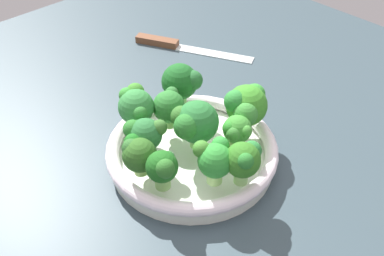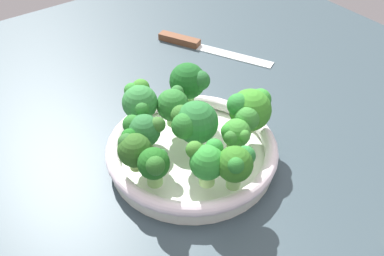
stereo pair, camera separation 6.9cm
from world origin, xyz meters
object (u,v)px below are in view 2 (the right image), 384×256
at_px(broccoli_floret_6, 238,163).
at_px(knife, 199,45).
at_px(broccoli_floret_9, 189,81).
at_px(broccoli_floret_10, 235,135).
at_px(broccoli_floret_3, 207,160).
at_px(broccoli_floret_4, 133,149).
at_px(broccoli_floret_0, 144,130).
at_px(broccoli_floret_8, 250,110).
at_px(bowl, 192,152).
at_px(broccoli_floret_7, 173,104).
at_px(broccoli_floret_2, 193,123).
at_px(broccoli_floret_1, 155,165).
at_px(broccoli_floret_5, 140,102).

bearing_deg(broccoli_floret_6, knife, -120.29).
distance_m(broccoli_floret_9, broccoli_floret_10, 0.14).
bearing_deg(broccoli_floret_3, knife, -125.65).
bearing_deg(broccoli_floret_3, broccoli_floret_9, -118.55).
xyz_separation_m(broccoli_floret_3, broccoli_floret_4, (0.07, -0.09, -0.01)).
height_order(broccoli_floret_0, broccoli_floret_10, broccoli_floret_0).
xyz_separation_m(broccoli_floret_6, broccoli_floret_8, (-0.09, -0.08, 0.00)).
xyz_separation_m(broccoli_floret_0, broccoli_floret_10, (-0.10, 0.09, -0.00)).
bearing_deg(broccoli_floret_6, broccoli_floret_8, -139.15).
relative_size(bowl, knife, 1.08).
xyz_separation_m(broccoli_floret_0, broccoli_floret_8, (-0.16, 0.06, 0.00)).
xyz_separation_m(broccoli_floret_7, knife, (-0.22, -0.22, -0.07)).
bearing_deg(knife, broccoli_floret_10, 60.81).
height_order(broccoli_floret_2, broccoli_floret_7, broccoli_floret_2).
bearing_deg(broccoli_floret_3, broccoli_floret_2, -111.90).
bearing_deg(broccoli_floret_4, broccoli_floret_7, -154.37).
relative_size(broccoli_floret_1, broccoli_floret_6, 0.90).
distance_m(broccoli_floret_4, broccoli_floret_5, 0.10).
distance_m(bowl, broccoli_floret_8, 0.11).
bearing_deg(broccoli_floret_8, broccoli_floret_3, 21.65).
height_order(bowl, broccoli_floret_0, broccoli_floret_0).
bearing_deg(bowl, broccoli_floret_4, -4.96).
xyz_separation_m(broccoli_floret_8, knife, (-0.14, -0.31, -0.08)).
height_order(broccoli_floret_4, broccoli_floret_9, broccoli_floret_9).
height_order(bowl, broccoli_floret_10, broccoli_floret_10).
relative_size(broccoli_floret_7, knife, 0.26).
distance_m(broccoli_floret_3, broccoli_floret_5, 0.16).
xyz_separation_m(bowl, knife, (-0.23, -0.28, -0.01)).
xyz_separation_m(broccoli_floret_3, knife, (-0.26, -0.36, -0.07)).
bearing_deg(broccoli_floret_3, broccoli_floret_6, 134.69).
xyz_separation_m(broccoli_floret_5, broccoli_floret_9, (-0.10, 0.00, 0.00)).
relative_size(broccoli_floret_3, broccoli_floret_6, 0.97).
bearing_deg(broccoli_floret_10, broccoli_floret_4, -25.89).
height_order(broccoli_floret_5, broccoli_floret_10, broccoli_floret_5).
xyz_separation_m(bowl, broccoli_floret_7, (-0.01, -0.06, 0.06)).
relative_size(broccoli_floret_2, broccoli_floret_10, 1.33).
bearing_deg(broccoli_floret_3, broccoli_floret_8, -158.35).
distance_m(broccoli_floret_3, broccoli_floret_4, 0.11).
xyz_separation_m(broccoli_floret_8, broccoli_floret_9, (0.03, -0.11, 0.00)).
height_order(bowl, broccoli_floret_2, broccoli_floret_2).
bearing_deg(broccoli_floret_10, broccoli_floret_0, -39.90).
relative_size(broccoli_floret_4, broccoli_floret_6, 0.87).
distance_m(broccoli_floret_0, broccoli_floret_1, 0.07).
distance_m(broccoli_floret_4, broccoli_floret_8, 0.19).
bearing_deg(broccoli_floret_5, broccoli_floret_3, 92.87).
bearing_deg(broccoli_floret_10, broccoli_floret_9, -97.79).
xyz_separation_m(broccoli_floret_0, broccoli_floret_2, (-0.06, 0.04, 0.01)).
relative_size(broccoli_floret_8, broccoli_floret_10, 1.42).
bearing_deg(broccoli_floret_9, broccoli_floret_7, 26.94).
relative_size(broccoli_floret_0, broccoli_floret_2, 0.80).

